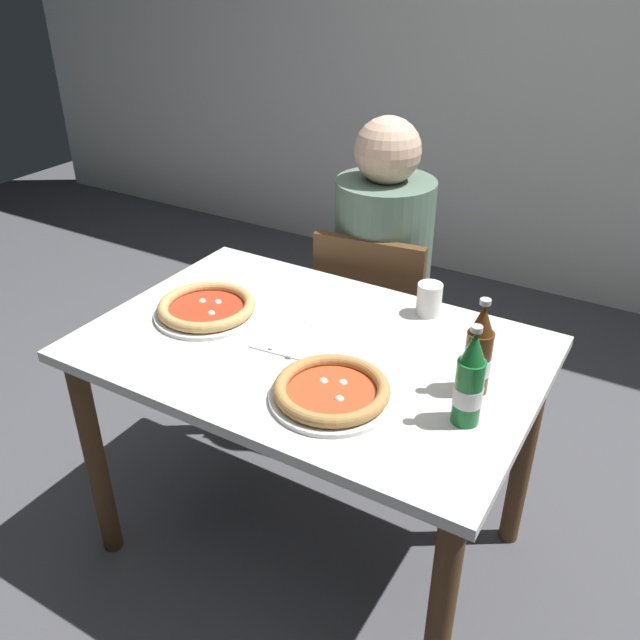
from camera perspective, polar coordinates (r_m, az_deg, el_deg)
The scene contains 11 objects.
ground_plane at distance 2.28m, azimuth -0.68°, elevation -18.30°, with size 8.00×8.00×0.00m, color #4C4C51.
back_wall_tiled at distance 3.61m, azimuth 19.14°, elevation 22.07°, with size 7.00×0.10×2.60m, color white.
dining_table_main at distance 1.85m, azimuth -0.79°, elevation -5.07°, with size 1.20×0.80×0.75m.
chair_behind_table at distance 2.43m, azimuth 4.77°, elevation -0.27°, with size 0.45×0.45×0.85m.
diner_seated at distance 2.42m, azimuth 5.19°, elevation 2.39°, with size 0.34×0.34×1.21m.
pizza_margherita_near at distance 1.95m, azimuth -9.63°, elevation 1.00°, with size 0.30×0.30×0.04m.
pizza_marinara_far at distance 1.58m, azimuth 1.01°, elevation -6.10°, with size 0.30×0.30×0.04m.
beer_bottle_left at distance 1.50m, azimuth 12.64°, elevation -5.26°, with size 0.07×0.07×0.25m.
beer_bottle_center at distance 1.60m, azimuth 13.36°, elevation -2.80°, with size 0.07×0.07×0.25m.
napkin_with_cutlery at distance 1.81m, azimuth -2.27°, elevation -1.56°, with size 0.20×0.20×0.01m.
paper_cup at distance 1.94m, azimuth 9.31°, elevation 1.77°, with size 0.07×0.07×0.10m, color white.
Camera 1 is at (0.80, -1.29, 1.70)m, focal length 37.49 mm.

